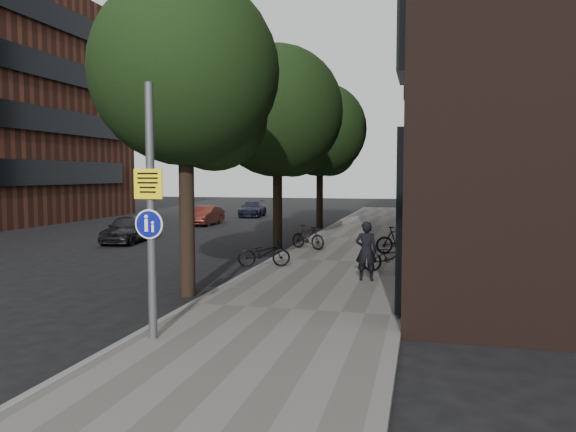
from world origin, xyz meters
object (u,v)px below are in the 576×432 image
(signpost, at_px, (151,211))
(parked_car_near, at_px, (128,229))
(parked_bike_facade_near, at_px, (392,257))
(pedestrian, at_px, (366,251))

(signpost, distance_m, parked_car_near, 15.20)
(parked_bike_facade_near, relative_size, parked_car_near, 0.51)
(signpost, bearing_deg, parked_car_near, 119.71)
(parked_bike_facade_near, height_order, parked_car_near, parked_car_near)
(signpost, relative_size, pedestrian, 2.75)
(signpost, xyz_separation_m, pedestrian, (3.00, 6.08, -1.39))
(parked_bike_facade_near, xyz_separation_m, parked_car_near, (-11.38, 5.54, 0.00))
(pedestrian, relative_size, parked_car_near, 0.46)
(parked_car_near, bearing_deg, signpost, -65.79)
(signpost, height_order, parked_car_near, signpost)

